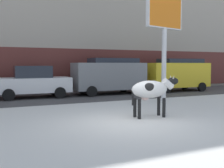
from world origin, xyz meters
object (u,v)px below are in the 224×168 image
Objects in this scene: billboard at (165,17)px; car_yellow_van at (177,74)px; cow_holstein at (151,90)px; car_white_sedan at (33,82)px; pedestrian_near_billboard at (62,79)px; car_grey_van at (109,75)px.

car_yellow_van is at bearing 45.33° from billboard.
cow_holstein is 8.30m from car_white_sedan.
pedestrian_near_billboard is (-0.59, 10.23, -0.12)m from cow_holstein.
billboard is at bearing -63.33° from pedestrian_near_billboard.
billboard reaches higher than car_yellow_van.
car_white_sedan is at bearing -133.73° from pedestrian_near_billboard.
car_grey_van reaches higher than cow_holstein.
cow_holstein is 0.45× the size of car_white_sedan.
car_white_sedan is 4.81m from car_grey_van.
car_yellow_van is at bearing -19.66° from pedestrian_near_billboard.
car_yellow_van is at bearing -2.47° from car_grey_van.
car_grey_van is (4.79, -0.04, 0.33)m from car_white_sedan.
car_grey_van is 5.26m from car_yellow_van.
billboard is 6.69m from car_yellow_van.
pedestrian_near_billboard is at bearing 46.27° from car_white_sedan.
car_white_sedan is 2.46× the size of pedestrian_near_billboard.
pedestrian_near_billboard is at bearing 93.32° from cow_holstein.
cow_holstein is at bearing -103.39° from car_grey_van.
billboard is at bearing 48.26° from cow_holstein.
billboard is 1.19× the size of car_grey_van.
car_white_sedan is at bearing 179.47° from car_grey_van.
cow_holstein is 10.25m from pedestrian_near_billboard.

